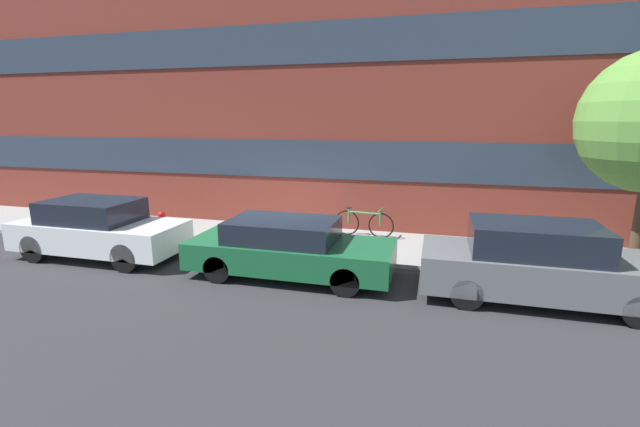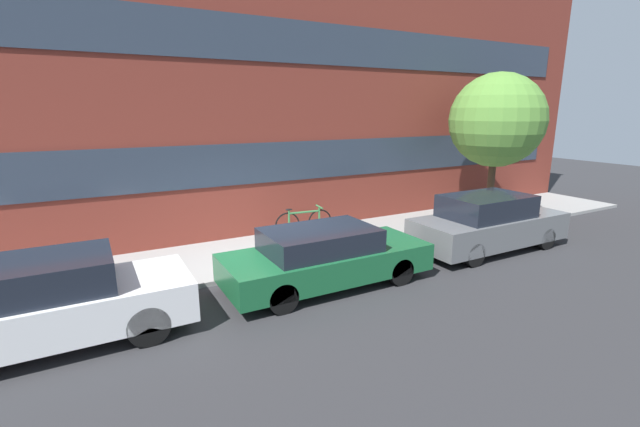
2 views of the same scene
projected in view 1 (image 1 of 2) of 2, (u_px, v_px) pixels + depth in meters
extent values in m
plane|color=#2B2B2D|center=(269.00, 257.00, 10.37)|extent=(56.00, 56.00, 0.00)
cube|color=gray|center=(288.00, 240.00, 11.66)|extent=(28.00, 2.77, 0.10)
cube|color=maroon|center=(306.00, 64.00, 12.35)|extent=(28.00, 0.90, 9.67)
cube|color=#2D3847|center=(302.00, 159.00, 12.49)|extent=(25.76, 0.04, 1.10)
cube|color=#2D3847|center=(301.00, 43.00, 11.80)|extent=(25.76, 0.04, 1.10)
cube|color=silver|center=(100.00, 235.00, 10.25)|extent=(4.05, 1.61, 0.65)
cube|color=black|center=(92.00, 211.00, 10.16)|extent=(2.11, 1.42, 0.52)
cylinder|color=black|center=(165.00, 240.00, 10.65)|extent=(0.65, 0.18, 0.65)
cylinder|color=black|center=(125.00, 258.00, 9.31)|extent=(0.65, 0.18, 0.65)
cylinder|color=black|center=(82.00, 233.00, 11.29)|extent=(0.65, 0.18, 0.65)
cylinder|color=black|center=(34.00, 249.00, 9.95)|extent=(0.65, 0.18, 0.65)
cube|color=#195B33|center=(291.00, 254.00, 9.03)|extent=(4.30, 1.66, 0.56)
cube|color=black|center=(283.00, 230.00, 8.96)|extent=(2.23, 1.46, 0.45)
cylinder|color=black|center=(359.00, 258.00, 9.43)|extent=(0.57, 0.18, 0.57)
cylinder|color=black|center=(345.00, 282.00, 8.04)|extent=(0.57, 0.18, 0.57)
cylinder|color=black|center=(248.00, 248.00, 10.11)|extent=(0.57, 0.18, 0.57)
cylinder|color=black|center=(218.00, 269.00, 8.72)|extent=(0.57, 0.18, 0.57)
cube|color=slate|center=(542.00, 272.00, 7.79)|extent=(4.26, 1.63, 0.69)
cube|color=black|center=(535.00, 239.00, 7.70)|extent=(2.21, 1.43, 0.55)
cylinder|color=black|center=(607.00, 279.00, 8.19)|extent=(0.56, 0.18, 0.56)
cylinder|color=black|center=(640.00, 311.00, 6.83)|extent=(0.56, 0.18, 0.56)
cylinder|color=black|center=(462.00, 267.00, 8.87)|extent=(0.56, 0.18, 0.56)
cylinder|color=black|center=(467.00, 294.00, 7.50)|extent=(0.56, 0.18, 0.56)
cylinder|color=red|center=(163.00, 237.00, 11.70)|extent=(0.27, 0.27, 0.04)
cylinder|color=red|center=(163.00, 226.00, 11.63)|extent=(0.19, 0.19, 0.55)
sphere|color=red|center=(162.00, 215.00, 11.56)|extent=(0.20, 0.20, 0.20)
cylinder|color=red|center=(157.00, 224.00, 11.66)|extent=(0.15, 0.07, 0.07)
cylinder|color=red|center=(168.00, 225.00, 11.58)|extent=(0.15, 0.07, 0.07)
torus|color=black|center=(381.00, 226.00, 11.54)|extent=(0.71, 0.12, 0.71)
torus|color=black|center=(347.00, 223.00, 11.89)|extent=(0.71, 0.12, 0.71)
cylinder|color=#33723F|center=(364.00, 213.00, 11.65)|extent=(0.92, 0.16, 0.06)
cylinder|color=#33723F|center=(349.00, 216.00, 11.83)|extent=(0.06, 0.06, 0.40)
cylinder|color=#33723F|center=(381.00, 218.00, 11.51)|extent=(0.06, 0.06, 0.40)
ellipsoid|color=black|center=(349.00, 208.00, 11.78)|extent=(0.21, 0.10, 0.05)
cylinder|color=#33723F|center=(381.00, 210.00, 11.46)|extent=(0.10, 0.44, 0.05)
cylinder|color=#473323|center=(640.00, 218.00, 8.80)|extent=(0.22, 0.22, 2.35)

